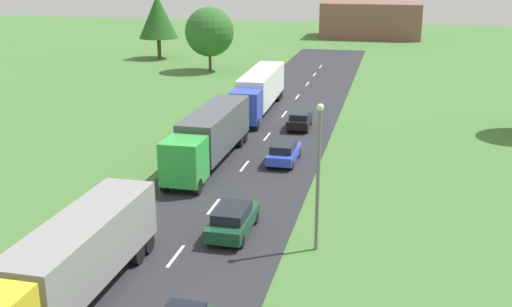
{
  "coord_description": "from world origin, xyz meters",
  "views": [
    {
      "loc": [
        9.78,
        -5.15,
        13.79
      ],
      "look_at": [
        1.31,
        32.54,
        1.73
      ],
      "focal_mm": 43.8,
      "sensor_mm": 36.0,
      "label": 1
    }
  ],
  "objects_px": {
    "truck_second": "(210,135)",
    "lamppost_second": "(318,170)",
    "car_fourth": "(284,152)",
    "truck_lead": "(69,262)",
    "car_fifth": "(300,120)",
    "tree_maple": "(158,17)",
    "distant_building": "(371,20)",
    "tree_birch": "(209,32)",
    "truck_third": "(259,89)",
    "car_third": "(233,219)"
  },
  "relations": [
    {
      "from": "truck_second",
      "to": "lamppost_second",
      "type": "height_order",
      "value": "lamppost_second"
    },
    {
      "from": "car_fourth",
      "to": "truck_lead",
      "type": "bearing_deg",
      "value": -103.83
    },
    {
      "from": "truck_second",
      "to": "car_fifth",
      "type": "bearing_deg",
      "value": 66.21
    },
    {
      "from": "truck_lead",
      "to": "car_fifth",
      "type": "relative_size",
      "value": 3.08
    },
    {
      "from": "truck_second",
      "to": "tree_maple",
      "type": "height_order",
      "value": "tree_maple"
    },
    {
      "from": "truck_lead",
      "to": "distant_building",
      "type": "xyz_separation_m",
      "value": [
        7.46,
        97.63,
        1.07
      ]
    },
    {
      "from": "truck_second",
      "to": "tree_maple",
      "type": "relative_size",
      "value": 1.45
    },
    {
      "from": "truck_lead",
      "to": "tree_birch",
      "type": "distance_m",
      "value": 57.36
    },
    {
      "from": "truck_second",
      "to": "distant_building",
      "type": "xyz_separation_m",
      "value": [
        7.38,
        78.11,
        1.02
      ]
    },
    {
      "from": "truck_lead",
      "to": "distant_building",
      "type": "relative_size",
      "value": 0.7
    },
    {
      "from": "truck_third",
      "to": "tree_birch",
      "type": "bearing_deg",
      "value": 118.08
    },
    {
      "from": "car_fifth",
      "to": "tree_maple",
      "type": "bearing_deg",
      "value": 126.81
    },
    {
      "from": "truck_lead",
      "to": "car_third",
      "type": "distance_m",
      "value": 9.63
    },
    {
      "from": "car_fourth",
      "to": "car_third",
      "type": "bearing_deg",
      "value": -92.16
    },
    {
      "from": "truck_lead",
      "to": "lamppost_second",
      "type": "height_order",
      "value": "lamppost_second"
    },
    {
      "from": "truck_third",
      "to": "lamppost_second",
      "type": "height_order",
      "value": "lamppost_second"
    },
    {
      "from": "truck_second",
      "to": "truck_third",
      "type": "height_order",
      "value": "truck_third"
    },
    {
      "from": "truck_second",
      "to": "tree_maple",
      "type": "bearing_deg",
      "value": 115.15
    },
    {
      "from": "car_third",
      "to": "truck_lead",
      "type": "bearing_deg",
      "value": -118.99
    },
    {
      "from": "truck_third",
      "to": "tree_birch",
      "type": "xyz_separation_m",
      "value": [
        -11.03,
        20.67,
        2.82
      ]
    },
    {
      "from": "tree_birch",
      "to": "car_third",
      "type": "bearing_deg",
      "value": -71.98
    },
    {
      "from": "truck_second",
      "to": "distant_building",
      "type": "distance_m",
      "value": 78.47
    },
    {
      "from": "car_third",
      "to": "car_fifth",
      "type": "height_order",
      "value": "car_third"
    },
    {
      "from": "truck_third",
      "to": "car_fourth",
      "type": "bearing_deg",
      "value": -71.34
    },
    {
      "from": "truck_second",
      "to": "car_third",
      "type": "xyz_separation_m",
      "value": [
        4.55,
        -11.16,
        -1.26
      ]
    },
    {
      "from": "car_third",
      "to": "car_fifth",
      "type": "xyz_separation_m",
      "value": [
        0.13,
        21.79,
        -0.04
      ]
    },
    {
      "from": "tree_maple",
      "to": "truck_third",
      "type": "bearing_deg",
      "value": -53.98
    },
    {
      "from": "truck_second",
      "to": "car_fourth",
      "type": "bearing_deg",
      "value": 13.38
    },
    {
      "from": "car_third",
      "to": "tree_birch",
      "type": "relative_size",
      "value": 0.56
    },
    {
      "from": "lamppost_second",
      "to": "truck_third",
      "type": "bearing_deg",
      "value": 107.85
    },
    {
      "from": "lamppost_second",
      "to": "distant_building",
      "type": "distance_m",
      "value": 90.06
    },
    {
      "from": "car_fourth",
      "to": "tree_maple",
      "type": "bearing_deg",
      "value": 120.8
    },
    {
      "from": "car_fourth",
      "to": "car_fifth",
      "type": "xyz_separation_m",
      "value": [
        -0.34,
        9.43,
        -0.01
      ]
    },
    {
      "from": "truck_lead",
      "to": "tree_birch",
      "type": "xyz_separation_m",
      "value": [
        -10.94,
        56.23,
        2.91
      ]
    },
    {
      "from": "truck_lead",
      "to": "tree_maple",
      "type": "relative_size",
      "value": 1.38
    },
    {
      "from": "car_fifth",
      "to": "lamppost_second",
      "type": "relative_size",
      "value": 0.54
    },
    {
      "from": "truck_second",
      "to": "car_fourth",
      "type": "distance_m",
      "value": 5.32
    },
    {
      "from": "truck_lead",
      "to": "truck_third",
      "type": "relative_size",
      "value": 0.86
    },
    {
      "from": "car_fifth",
      "to": "lamppost_second",
      "type": "xyz_separation_m",
      "value": [
        4.33,
        -22.55,
        3.35
      ]
    },
    {
      "from": "car_third",
      "to": "car_fourth",
      "type": "bearing_deg",
      "value": 87.84
    },
    {
      "from": "truck_second",
      "to": "distant_building",
      "type": "height_order",
      "value": "distant_building"
    },
    {
      "from": "truck_lead",
      "to": "car_fifth",
      "type": "xyz_separation_m",
      "value": [
        4.76,
        30.14,
        -1.24
      ]
    },
    {
      "from": "truck_third",
      "to": "car_third",
      "type": "bearing_deg",
      "value": -80.51
    },
    {
      "from": "car_fourth",
      "to": "tree_birch",
      "type": "height_order",
      "value": "tree_birch"
    },
    {
      "from": "car_third",
      "to": "truck_third",
      "type": "bearing_deg",
      "value": 99.49
    },
    {
      "from": "tree_maple",
      "to": "car_fourth",
      "type": "bearing_deg",
      "value": -59.2
    },
    {
      "from": "truck_lead",
      "to": "truck_third",
      "type": "distance_m",
      "value": 35.56
    },
    {
      "from": "car_fourth",
      "to": "truck_third",
      "type": "bearing_deg",
      "value": 108.66
    },
    {
      "from": "car_fifth",
      "to": "tree_maple",
      "type": "height_order",
      "value": "tree_maple"
    },
    {
      "from": "tree_maple",
      "to": "tree_birch",
      "type": "bearing_deg",
      "value": -39.96
    }
  ]
}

